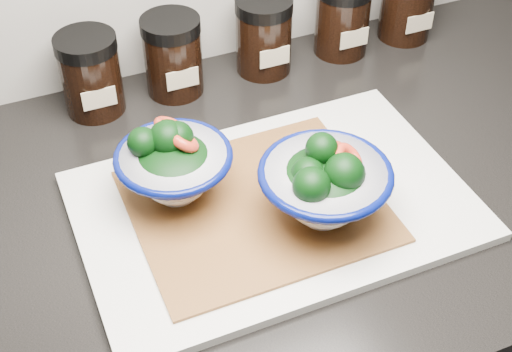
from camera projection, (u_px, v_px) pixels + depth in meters
name	position (u px, v px, depth m)	size (l,w,h in m)	color
countertop	(300.00, 190.00, 0.89)	(3.50, 0.60, 0.04)	black
cutting_board	(274.00, 206.00, 0.83)	(0.45, 0.30, 0.01)	silver
bamboo_mat	(256.00, 205.00, 0.82)	(0.28, 0.24, 0.00)	#A06530
bowl_left	(173.00, 165.00, 0.81)	(0.14, 0.14, 0.10)	white
bowl_right	(325.00, 185.00, 0.78)	(0.15, 0.15, 0.10)	white
spice_jar_a	(91.00, 74.00, 0.95)	(0.08, 0.08, 0.11)	black
spice_jar_b	(173.00, 56.00, 0.98)	(0.08, 0.08, 0.11)	black
spice_jar_c	(264.00, 35.00, 1.02)	(0.08, 0.08, 0.11)	black
spice_jar_d	(342.00, 17.00, 1.06)	(0.08, 0.08, 0.11)	black
spice_jar_e	(407.00, 3.00, 1.09)	(0.08, 0.08, 0.11)	black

